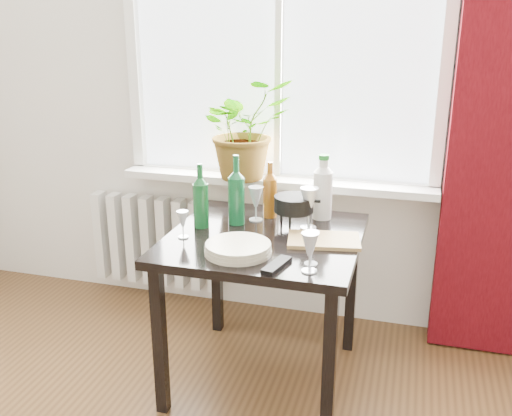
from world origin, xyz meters
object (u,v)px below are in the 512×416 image
(wineglass_back_left, at_px, (256,203))
(cutting_board, at_px, (324,240))
(radiator, at_px, (156,241))
(wine_bottle_right, at_px, (236,189))
(fondue_pot, at_px, (294,211))
(wine_bottle_left, at_px, (201,195))
(wineglass_far_right, at_px, (311,248))
(bottle_amber, at_px, (270,189))
(tv_remote, at_px, (277,265))
(plate_stack, at_px, (238,248))
(wineglass_front_right, at_px, (310,252))
(cleaning_bottle, at_px, (323,186))
(potted_plant, at_px, (245,129))
(wineglass_back_center, at_px, (309,208))
(wineglass_front_left, at_px, (183,224))
(table, at_px, (264,254))

(wineglass_back_left, bearing_deg, cutting_board, -27.73)
(radiator, height_order, wine_bottle_right, wine_bottle_right)
(radiator, distance_m, wineglass_back_left, 0.99)
(fondue_pot, bearing_deg, wine_bottle_left, 175.57)
(wineglass_far_right, bearing_deg, bottle_amber, 120.32)
(radiator, height_order, bottle_amber, bottle_amber)
(tv_remote, bearing_deg, plate_stack, 167.53)
(wine_bottle_left, xyz_separation_m, cutting_board, (0.58, -0.04, -0.14))
(wineglass_front_right, bearing_deg, plate_stack, 163.07)
(cleaning_bottle, bearing_deg, wineglass_far_right, -84.76)
(wine_bottle_right, height_order, cleaning_bottle, wine_bottle_right)
(potted_plant, bearing_deg, radiator, 171.75)
(potted_plant, height_order, wineglass_front_right, potted_plant)
(wine_bottle_right, xyz_separation_m, bottle_amber, (0.13, 0.14, -0.03))
(cutting_board, bearing_deg, cleaning_bottle, 101.22)
(bottle_amber, distance_m, fondue_pot, 0.18)
(wineglass_back_center, height_order, plate_stack, wineglass_back_center)
(radiator, relative_size, wineglass_back_left, 4.66)
(bottle_amber, height_order, wineglass_front_left, bottle_amber)
(wineglass_back_left, xyz_separation_m, tv_remote, (0.23, -0.51, -0.08))
(tv_remote, bearing_deg, wineglass_front_left, 171.12)
(wine_bottle_right, relative_size, tv_remote, 1.95)
(wine_bottle_left, xyz_separation_m, tv_remote, (0.45, -0.35, -0.14))
(fondue_pot, height_order, tv_remote, fondue_pot)
(table, bearing_deg, plate_stack, -102.04)
(cleaning_bottle, distance_m, wineglass_back_center, 0.17)
(table, bearing_deg, wineglass_far_right, -45.20)
(wine_bottle_right, xyz_separation_m, cutting_board, (0.44, -0.12, -0.16))
(radiator, distance_m, fondue_pot, 1.14)
(wine_bottle_right, xyz_separation_m, wineglass_far_right, (0.43, -0.38, -0.10))
(wineglass_front_left, bearing_deg, wineglass_back_left, 51.32)
(wine_bottle_right, xyz_separation_m, cleaning_bottle, (0.38, 0.18, -0.00))
(table, xyz_separation_m, potted_plant, (-0.26, 0.54, 0.46))
(cleaning_bottle, distance_m, plate_stack, 0.61)
(bottle_amber, bearing_deg, wineglass_far_right, -59.68)
(plate_stack, bearing_deg, wineglass_front_right, -16.93)
(potted_plant, bearing_deg, wine_bottle_right, -78.33)
(wineglass_back_center, bearing_deg, wineglass_front_left, -152.03)
(radiator, height_order, wineglass_back_left, wineglass_back_left)
(wineglass_back_left, xyz_separation_m, plate_stack, (0.04, -0.41, -0.06))
(bottle_amber, relative_size, fondue_pot, 1.33)
(table, relative_size, wineglass_back_center, 4.23)
(potted_plant, xyz_separation_m, tv_remote, (0.39, -0.87, -0.36))
(wineglass_front_right, relative_size, fondue_pot, 0.76)
(radiator, relative_size, bottle_amber, 2.85)
(cleaning_bottle, distance_m, wineglass_far_right, 0.57)
(potted_plant, distance_m, bottle_amber, 0.43)
(wine_bottle_right, bearing_deg, fondue_pot, 9.71)
(wineglass_front_right, bearing_deg, radiator, 139.32)
(wineglass_front_right, height_order, wineglass_back_center, wineglass_back_center)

